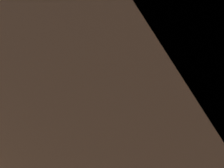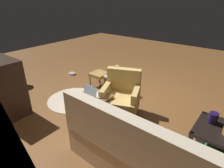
% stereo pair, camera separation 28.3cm
% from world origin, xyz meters
% --- Properties ---
extents(ground, '(12.00, 12.00, 0.00)m').
position_xyz_m(ground, '(0.00, 0.00, 0.00)').
color(ground, brown).
extents(couch, '(1.92, 0.90, 1.00)m').
position_xyz_m(couch, '(-1.23, 1.52, 0.33)').
color(couch, beige).
rests_on(couch, ground).
extents(armchair, '(0.87, 0.88, 0.87)m').
position_xyz_m(armchair, '(-0.30, 0.57, 0.36)').
color(armchair, tan).
rests_on(armchair, ground).
extents(side_table, '(0.64, 0.64, 0.55)m').
position_xyz_m(side_table, '(-2.03, 0.75, 0.36)').
color(side_table, black).
rests_on(side_table, ground).
extents(small_vase, '(0.12, 0.12, 0.15)m').
position_xyz_m(small_vase, '(-1.89, 0.65, 0.63)').
color(small_vase, '#1E1447').
rests_on(small_vase, side_table).
extents(book_stack_shelf, '(0.27, 0.22, 0.09)m').
position_xyz_m(book_stack_shelf, '(-2.02, 0.74, 0.20)').
color(book_stack_shelf, '#595960').
rests_on(book_stack_shelf, side_table).
extents(laptop_desk, '(0.56, 0.44, 0.48)m').
position_xyz_m(laptop_desk, '(0.01, 0.96, 0.42)').
color(laptop_desk, olive).
rests_on(laptop_desk, ground).
extents(laptop, '(0.34, 0.28, 0.21)m').
position_xyz_m(laptop, '(0.01, 1.01, 0.53)').
color(laptop, silver).
rests_on(laptop, laptop_desk).
extents(wicker_hamper, '(0.45, 0.45, 0.48)m').
position_xyz_m(wicker_hamper, '(0.25, -0.04, 0.24)').
color(wicker_hamper, brown).
rests_on(wicker_hamper, ground).
extents(book_stack_hamper, '(0.27, 0.20, 0.13)m').
position_xyz_m(book_stack_hamper, '(0.26, -0.05, 0.55)').
color(book_stack_hamper, '#2D72B2').
rests_on(book_stack_hamper, wicker_hamper).
extents(yellow_mug, '(0.08, 0.08, 0.10)m').
position_xyz_m(yellow_mug, '(0.27, -0.04, 0.66)').
color(yellow_mug, '#E5D14C').
rests_on(yellow_mug, book_stack_hamper).
extents(tv_remote, '(0.11, 0.17, 0.02)m').
position_xyz_m(tv_remote, '(0.35, -0.12, 0.49)').
color(tv_remote, '#262628').
rests_on(tv_remote, wicker_hamper).
extents(ottoman, '(0.40, 0.40, 0.36)m').
position_xyz_m(ottoman, '(0.89, -0.13, 0.31)').
color(ottoman, '#AD8442').
rests_on(ottoman, ground).
extents(circular_rug, '(1.17, 1.17, 0.01)m').
position_xyz_m(circular_rug, '(0.85, 0.78, 0.01)').
color(circular_rug, beige).
rests_on(circular_rug, ground).
extents(pet_bowl_steel, '(0.20, 0.20, 0.05)m').
position_xyz_m(pet_bowl_steel, '(2.05, -0.21, 0.03)').
color(pet_bowl_steel, silver).
rests_on(pet_bowl_steel, ground).
extents(potted_plant, '(0.34, 0.34, 0.55)m').
position_xyz_m(potted_plant, '(2.56, 1.14, 0.33)').
color(potted_plant, brown).
rests_on(potted_plant, ground).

